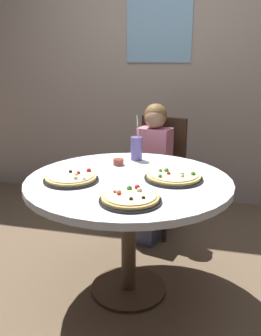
{
  "coord_description": "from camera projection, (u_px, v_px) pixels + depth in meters",
  "views": [
    {
      "loc": [
        0.49,
        -1.97,
        1.43
      ],
      "look_at": [
        0.0,
        0.05,
        0.8
      ],
      "focal_mm": 39.16,
      "sensor_mm": 36.0,
      "label": 1
    }
  ],
  "objects": [
    {
      "name": "diner_child",
      "position": [
        150.0,
        179.0,
        2.96
      ],
      "size": [
        0.33,
        0.43,
        1.08
      ],
      "color": "#3F4766",
      "rests_on": "ground_plane"
    },
    {
      "name": "pizza_pepperoni",
      "position": [
        71.0,
        178.0,
        2.09
      ],
      "size": [
        0.32,
        0.32,
        0.05
      ],
      "color": "black",
      "rests_on": "dining_table"
    },
    {
      "name": "dining_table",
      "position": [
        128.0,
        194.0,
        2.17
      ],
      "size": [
        1.2,
        1.2,
        0.75
      ],
      "color": "silver",
      "rests_on": "ground_plane"
    },
    {
      "name": "soda_cup",
      "position": [
        136.0,
        148.0,
        2.51
      ],
      "size": [
        0.08,
        0.08,
        0.31
      ],
      "color": "#6659A5",
      "rests_on": "dining_table"
    },
    {
      "name": "pizza_cheese",
      "position": [
        130.0,
        198.0,
        1.79
      ],
      "size": [
        0.31,
        0.31,
        0.05
      ],
      "color": "black",
      "rests_on": "dining_table"
    },
    {
      "name": "pizza_veggie",
      "position": [
        174.0,
        177.0,
        2.12
      ],
      "size": [
        0.34,
        0.34,
        0.05
      ],
      "color": "black",
      "rests_on": "dining_table"
    },
    {
      "name": "wall_with_window",
      "position": [
        172.0,
        55.0,
        3.54
      ],
      "size": [
        5.2,
        0.14,
        2.9
      ],
      "color": "#A8998E",
      "rests_on": "ground_plane"
    },
    {
      "name": "ground_plane",
      "position": [
        129.0,
        289.0,
        2.36
      ],
      "size": [
        8.0,
        8.0,
        0.0
      ],
      "primitive_type": "plane",
      "color": "brown"
    },
    {
      "name": "sauce_bowl",
      "position": [
        118.0,
        162.0,
        2.4
      ],
      "size": [
        0.07,
        0.07,
        0.04
      ],
      "primitive_type": "cylinder",
      "color": "brown",
      "rests_on": "dining_table"
    },
    {
      "name": "chair_wooden",
      "position": [
        159.0,
        168.0,
        3.11
      ],
      "size": [
        0.48,
        0.48,
        0.95
      ],
      "color": "#382619",
      "rests_on": "ground_plane"
    }
  ]
}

